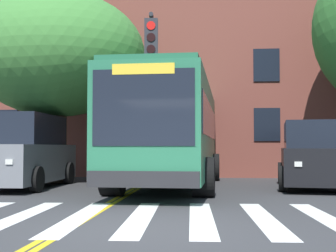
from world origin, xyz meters
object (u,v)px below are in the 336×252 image
car_grey_near_lane (26,153)px  city_bus (173,130)px  street_tree_curbside_small (57,56)px  car_black_far_lane (313,156)px  traffic_light_overhead (154,75)px

car_grey_near_lane → city_bus: bearing=13.3°
car_grey_near_lane → street_tree_curbside_small: (0.32, 2.11, 3.56)m
street_tree_curbside_small → car_grey_near_lane: bearing=-98.7°
car_black_far_lane → city_bus: bearing=175.1°
traffic_light_overhead → street_tree_curbside_small: size_ratio=0.56×
car_grey_near_lane → car_black_far_lane: bearing=4.4°
car_grey_near_lane → street_tree_curbside_small: street_tree_curbside_small is taller
car_grey_near_lane → street_tree_curbside_small: bearing=81.3°
car_black_far_lane → traffic_light_overhead: (-4.99, -1.39, 2.48)m
city_bus → car_black_far_lane: bearing=-4.9°
traffic_light_overhead → car_grey_near_lane: bearing=171.0°
traffic_light_overhead → street_tree_curbside_small: bearing=144.8°
car_black_far_lane → street_tree_curbside_small: size_ratio=0.57×
car_grey_near_lane → traffic_light_overhead: bearing=-9.0°
car_grey_near_lane → traffic_light_overhead: traffic_light_overhead is taller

